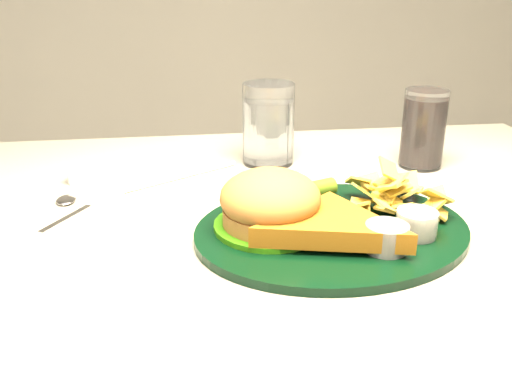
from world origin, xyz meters
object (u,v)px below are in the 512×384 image
fork_napkin (408,216)px  water_glass (268,124)px  cola_glass (423,129)px  dinner_plate (333,205)px

fork_napkin → water_glass: bearing=122.0°
water_glass → cola_glass: (0.25, -0.05, -0.00)m
water_glass → dinner_plate: bearing=-82.8°
water_glass → fork_napkin: size_ratio=0.81×
dinner_plate → fork_napkin: size_ratio=2.09×
dinner_plate → water_glass: water_glass is taller
water_glass → fork_napkin: 0.31m
dinner_plate → cola_glass: size_ratio=2.70×
dinner_plate → fork_napkin: bearing=1.9°
water_glass → fork_napkin: water_glass is taller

